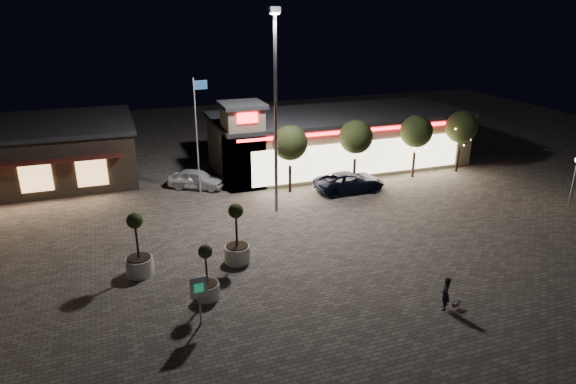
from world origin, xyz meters
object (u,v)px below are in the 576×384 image
object	(u,v)px
valet_sign	(199,292)
planter_left	(139,256)
pickup_truck	(350,182)
pedestrian	(446,294)
white_sedan	(197,179)
planter_mid	(207,282)

from	to	relation	value
valet_sign	planter_left	bearing A→B (deg)	111.74
planter_left	pickup_truck	bearing A→B (deg)	26.02
pedestrian	valet_sign	bearing A→B (deg)	-71.31
white_sedan	valet_sign	size ratio (longest dim) A/B	1.84
pickup_truck	pedestrian	distance (m)	15.13
pedestrian	white_sedan	bearing A→B (deg)	-126.60
valet_sign	pickup_truck	bearing A→B (deg)	43.98
pedestrian	planter_mid	distance (m)	10.49
pickup_truck	planter_mid	bearing A→B (deg)	130.81
valet_sign	pedestrian	bearing A→B (deg)	-13.53
planter_left	valet_sign	size ratio (longest dim) A/B	1.48
pickup_truck	pedestrian	bearing A→B (deg)	169.86
white_sedan	pedestrian	xyz separation A→B (m)	(7.41, -19.12, 0.07)
pickup_truck	valet_sign	world-z (taller)	valet_sign
white_sedan	pedestrian	world-z (taller)	pedestrian
planter_mid	white_sedan	bearing A→B (deg)	81.76
pickup_truck	valet_sign	distance (m)	17.92
pickup_truck	white_sedan	xyz separation A→B (m)	(-10.08, 4.23, -0.00)
planter_mid	valet_sign	bearing A→B (deg)	-109.41
white_sedan	pedestrian	distance (m)	20.51
planter_left	planter_mid	size ratio (longest dim) A/B	1.23
pedestrian	valet_sign	world-z (taller)	valet_sign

